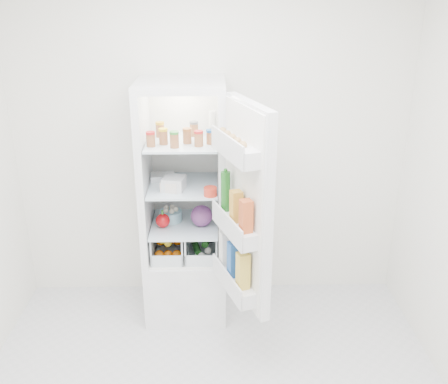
{
  "coord_description": "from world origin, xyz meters",
  "views": [
    {
      "loc": [
        0.02,
        -2.17,
        2.36
      ],
      "look_at": [
        0.09,
        0.95,
        1.09
      ],
      "focal_mm": 40.0,
      "sensor_mm": 36.0,
      "label": 1
    }
  ],
  "objects_px": {
    "refrigerator": "(186,230)",
    "red_cabbage": "(202,216)",
    "mushroom_bowl": "(171,216)",
    "fridge_door": "(243,212)"
  },
  "relations": [
    {
      "from": "red_cabbage",
      "to": "mushroom_bowl",
      "type": "xyz_separation_m",
      "value": [
        -0.24,
        0.09,
        -0.04
      ]
    },
    {
      "from": "red_cabbage",
      "to": "refrigerator",
      "type": "bearing_deg",
      "value": 141.52
    },
    {
      "from": "refrigerator",
      "to": "red_cabbage",
      "type": "xyz_separation_m",
      "value": [
        0.13,
        -0.1,
        0.16
      ]
    },
    {
      "from": "refrigerator",
      "to": "fridge_door",
      "type": "xyz_separation_m",
      "value": [
        0.4,
        -0.62,
        0.43
      ]
    },
    {
      "from": "mushroom_bowl",
      "to": "fridge_door",
      "type": "relative_size",
      "value": 0.13
    },
    {
      "from": "red_cabbage",
      "to": "mushroom_bowl",
      "type": "distance_m",
      "value": 0.26
    },
    {
      "from": "refrigerator",
      "to": "red_cabbage",
      "type": "distance_m",
      "value": 0.23
    },
    {
      "from": "refrigerator",
      "to": "mushroom_bowl",
      "type": "xyz_separation_m",
      "value": [
        -0.11,
        -0.01,
        0.12
      ]
    },
    {
      "from": "red_cabbage",
      "to": "fridge_door",
      "type": "height_order",
      "value": "fridge_door"
    },
    {
      "from": "mushroom_bowl",
      "to": "fridge_door",
      "type": "bearing_deg",
      "value": -50.25
    }
  ]
}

